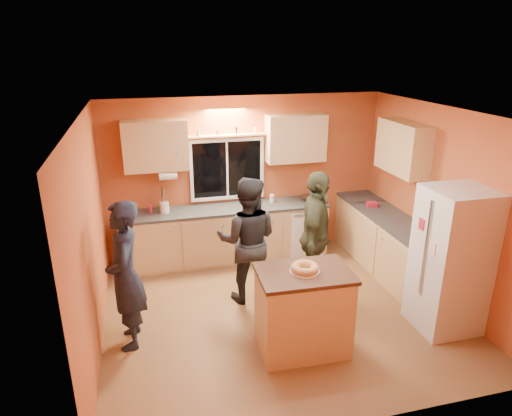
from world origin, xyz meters
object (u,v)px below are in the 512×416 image
object	(u,v)px
refrigerator	(451,260)
person_left	(126,276)
person_right	(315,236)
island	(303,310)
person_center	(248,240)

from	to	relation	value
refrigerator	person_left	size ratio (longest dim) A/B	1.02
person_left	person_right	bearing A→B (deg)	101.03
refrigerator	island	distance (m)	1.91
refrigerator	person_left	world-z (taller)	refrigerator
person_center	person_right	distance (m)	0.92
refrigerator	person_center	distance (m)	2.54
person_left	island	bearing A→B (deg)	72.28
island	person_center	size ratio (longest dim) A/B	0.60
person_left	person_center	size ratio (longest dim) A/B	1.01
island	person_center	bearing A→B (deg)	107.64
refrigerator	person_center	size ratio (longest dim) A/B	1.03
person_left	person_right	world-z (taller)	person_right
refrigerator	person_left	xyz separation A→B (m)	(-3.79, 0.61, -0.02)
refrigerator	island	world-z (taller)	refrigerator
person_left	person_center	bearing A→B (deg)	111.99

